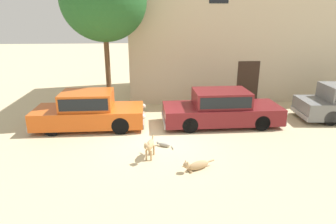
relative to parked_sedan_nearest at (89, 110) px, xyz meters
name	(u,v)px	position (x,y,z in m)	size (l,w,h in m)	color
ground_plane	(156,138)	(2.55, -1.24, -0.71)	(80.00, 80.00, 0.00)	#CCB78E
parked_sedan_nearest	(89,110)	(0.00, 0.00, 0.00)	(4.33, 1.72, 1.44)	#D15619
parked_sedan_second	(221,108)	(5.23, -0.04, -0.01)	(4.80, 1.79, 1.41)	maroon
apartment_block	(281,21)	(9.83, 5.56, 3.21)	(16.75, 5.14, 7.85)	beige
stray_dog_spotted	(149,146)	(2.31, -2.85, -0.29)	(0.35, 0.96, 0.66)	tan
stray_dog_tan	(196,165)	(3.62, -3.67, -0.56)	(1.03, 0.51, 0.37)	tan
stray_cat	(164,144)	(2.80, -2.02, -0.64)	(0.56, 0.43, 0.16)	gray
acacia_tree_left	(103,0)	(0.58, 1.95, 4.10)	(3.56, 3.21, 6.52)	brown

